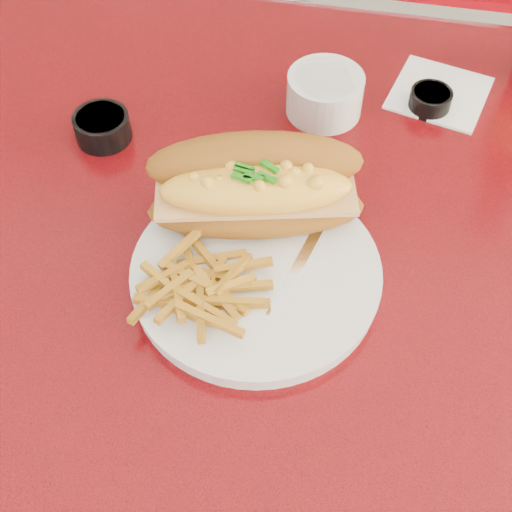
% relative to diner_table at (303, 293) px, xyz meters
% --- Properties ---
extents(ground, '(8.00, 8.00, 0.00)m').
position_rel_diner_table_xyz_m(ground, '(0.00, 0.00, -0.61)').
color(ground, beige).
rests_on(ground, ground).
extents(diner_table, '(1.23, 0.83, 0.77)m').
position_rel_diner_table_xyz_m(diner_table, '(0.00, 0.00, 0.00)').
color(diner_table, '#BB0C13').
rests_on(diner_table, ground).
extents(booth_bench_far, '(1.20, 0.51, 0.90)m').
position_rel_diner_table_xyz_m(booth_bench_far, '(0.00, 0.81, -0.32)').
color(booth_bench_far, maroon).
rests_on(booth_bench_far, ground).
extents(dinner_plate, '(0.32, 0.32, 0.02)m').
position_rel_diner_table_xyz_m(dinner_plate, '(-0.04, -0.10, 0.17)').
color(dinner_plate, silver).
rests_on(dinner_plate, diner_table).
extents(mac_hoagie, '(0.24, 0.16, 0.10)m').
position_rel_diner_table_xyz_m(mac_hoagie, '(-0.06, -0.03, 0.22)').
color(mac_hoagie, '#915617').
rests_on(mac_hoagie, dinner_plate).
extents(fries_pile, '(0.12, 0.12, 0.03)m').
position_rel_diner_table_xyz_m(fries_pile, '(-0.08, -0.14, 0.19)').
color(fries_pile, gold).
rests_on(fries_pile, dinner_plate).
extents(fork, '(0.05, 0.16, 0.00)m').
position_rel_diner_table_xyz_m(fork, '(0.00, -0.08, 0.18)').
color(fork, silver).
rests_on(fork, dinner_plate).
extents(gravy_ramekin, '(0.10, 0.10, 0.05)m').
position_rel_diner_table_xyz_m(gravy_ramekin, '(-0.01, 0.16, 0.19)').
color(gravy_ramekin, silver).
rests_on(gravy_ramekin, diner_table).
extents(sauce_cup_left, '(0.09, 0.09, 0.03)m').
position_rel_diner_table_xyz_m(sauce_cup_left, '(-0.26, 0.06, 0.18)').
color(sauce_cup_left, black).
rests_on(sauce_cup_left, diner_table).
extents(sauce_cup_right, '(0.05, 0.05, 0.03)m').
position_rel_diner_table_xyz_m(sauce_cup_right, '(0.12, 0.19, 0.18)').
color(sauce_cup_right, black).
rests_on(sauce_cup_right, diner_table).
extents(paper_napkin, '(0.14, 0.14, 0.00)m').
position_rel_diner_table_xyz_m(paper_napkin, '(0.13, 0.22, 0.16)').
color(paper_napkin, white).
rests_on(paper_napkin, diner_table).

